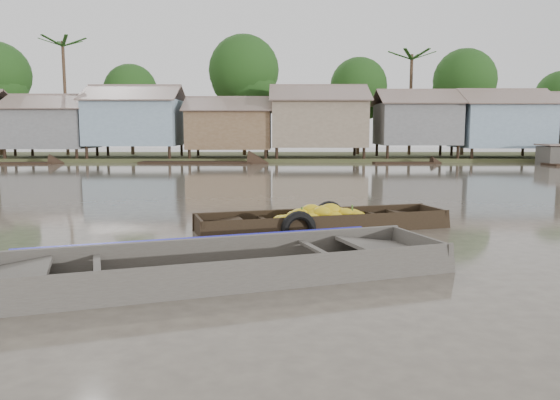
{
  "coord_description": "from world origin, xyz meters",
  "views": [
    {
      "loc": [
        -0.25,
        -9.75,
        2.2
      ],
      "look_at": [
        -0.24,
        1.1,
        0.8
      ],
      "focal_mm": 35.0,
      "sensor_mm": 36.0,
      "label": 1
    }
  ],
  "objects": [
    {
      "name": "ground",
      "position": [
        0.0,
        0.0,
        0.0
      ],
      "size": [
        120.0,
        120.0,
        0.0
      ],
      "primitive_type": "plane",
      "color": "#4D453B",
      "rests_on": "ground"
    },
    {
      "name": "banana_boat",
      "position": [
        0.64,
        2.18,
        0.16
      ],
      "size": [
        5.79,
        2.87,
        0.8
      ],
      "rotation": [
        0.0,
        0.0,
        0.28
      ],
      "color": "black",
      "rests_on": "ground"
    },
    {
      "name": "viewer_boat",
      "position": [
        -1.19,
        -1.77,
        0.05
      ],
      "size": [
        7.39,
        4.1,
        0.58
      ],
      "rotation": [
        0.0,
        0.0,
        0.33
      ],
      "color": "#45403A",
      "rests_on": "ground"
    },
    {
      "name": "distant_boats",
      "position": [
        12.21,
        24.27,
        0.22
      ],
      "size": [
        47.22,
        15.32,
        1.38
      ],
      "color": "black",
      "rests_on": "ground"
    },
    {
      "name": "riverbank",
      "position": [
        3.03,
        31.86,
        3.07
      ],
      "size": [
        120.0,
        12.47,
        10.22
      ],
      "color": "#384723",
      "rests_on": "ground"
    }
  ]
}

